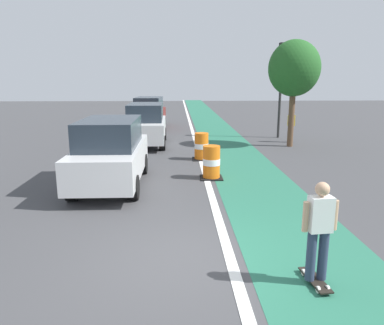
{
  "coord_description": "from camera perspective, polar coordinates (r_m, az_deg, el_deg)",
  "views": [
    {
      "loc": [
        -0.04,
        -6.16,
        3.2
      ],
      "look_at": [
        0.33,
        3.07,
        1.1
      ],
      "focal_mm": 34.37,
      "sensor_mm": 36.0,
      "label": 1
    }
  ],
  "objects": [
    {
      "name": "ground_plane",
      "position": [
        6.94,
        -1.74,
        -14.65
      ],
      "size": [
        100.0,
        100.0,
        0.0
      ],
      "primitive_type": "plane",
      "color": "#424244"
    },
    {
      "name": "bike_lane_strip",
      "position": [
        18.6,
        5.3,
        2.85
      ],
      "size": [
        2.5,
        80.0,
        0.01
      ],
      "primitive_type": "cube",
      "color": "#286B51",
      "rests_on": "ground"
    },
    {
      "name": "lane_divider_stripe",
      "position": [
        18.46,
        0.68,
        2.84
      ],
      "size": [
        0.2,
        80.0,
        0.01
      ],
      "primitive_type": "cube",
      "color": "silver",
      "rests_on": "ground"
    },
    {
      "name": "skateboarder_on_lane",
      "position": [
        6.11,
        19.11,
        -9.92
      ],
      "size": [
        0.57,
        0.82,
        1.69
      ],
      "color": "black",
      "rests_on": "ground"
    },
    {
      "name": "parked_suv_nearest",
      "position": [
        11.4,
        -12.49,
        1.56
      ],
      "size": [
        1.92,
        4.6,
        2.04
      ],
      "color": "silver",
      "rests_on": "ground"
    },
    {
      "name": "parked_suv_second",
      "position": [
        18.3,
        -7.15,
        5.91
      ],
      "size": [
        1.97,
        4.63,
        2.04
      ],
      "color": "silver",
      "rests_on": "ground"
    },
    {
      "name": "parked_suv_third",
      "position": [
        25.0,
        -6.68,
        7.75
      ],
      "size": [
        2.12,
        4.7,
        2.04
      ],
      "color": "maroon",
      "rests_on": "ground"
    },
    {
      "name": "traffic_barrel_front",
      "position": [
        12.04,
        3.03,
        -0.01
      ],
      "size": [
        0.73,
        0.73,
        1.09
      ],
      "color": "orange",
      "rests_on": "ground"
    },
    {
      "name": "traffic_barrel_mid",
      "position": [
        14.88,
        1.48,
        2.47
      ],
      "size": [
        0.73,
        0.73,
        1.09
      ],
      "color": "orange",
      "rests_on": "ground"
    },
    {
      "name": "traffic_light_corner",
      "position": [
        21.0,
        13.7,
        13.27
      ],
      "size": [
        0.41,
        0.32,
        5.1
      ],
      "color": "#2D2D2D",
      "rests_on": "ground"
    },
    {
      "name": "pedestrian_crossing",
      "position": [
        19.66,
        15.12,
        5.54
      ],
      "size": [
        0.34,
        0.2,
        1.61
      ],
      "color": "#33333D",
      "rests_on": "ground"
    },
    {
      "name": "street_tree_sidewalk",
      "position": [
        18.3,
        15.57,
        13.81
      ],
      "size": [
        2.4,
        2.4,
        5.0
      ],
      "color": "brown",
      "rests_on": "ground"
    }
  ]
}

